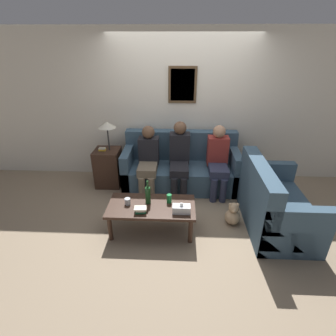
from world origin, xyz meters
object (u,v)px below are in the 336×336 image
at_px(wine_bottle, 148,195).
at_px(teddy_bear, 233,215).
at_px(person_middle, 179,156).
at_px(couch_side, 273,205).
at_px(coffee_table, 151,208).
at_px(drinking_glass, 128,201).
at_px(person_left, 148,158).
at_px(person_right, 218,159).
at_px(couch_main, 181,168).

bearing_deg(wine_bottle, teddy_bear, 6.25).
bearing_deg(person_middle, couch_side, -35.50).
bearing_deg(coffee_table, person_middle, 72.07).
height_order(drinking_glass, person_left, person_left).
bearing_deg(person_right, wine_bottle, -135.46).
height_order(drinking_glass, person_middle, person_middle).
xyz_separation_m(coffee_table, wine_bottle, (-0.05, 0.06, 0.18)).
height_order(coffee_table, teddy_bear, coffee_table).
bearing_deg(drinking_glass, teddy_bear, 6.85).
height_order(couch_side, wine_bottle, couch_side).
xyz_separation_m(couch_main, person_right, (0.61, -0.19, 0.29)).
xyz_separation_m(couch_main, person_middle, (-0.03, -0.16, 0.31)).
bearing_deg(wine_bottle, couch_side, 4.39).
xyz_separation_m(person_middle, teddy_bear, (0.78, -0.94, -0.48)).
height_order(couch_side, drinking_glass, couch_side).
relative_size(coffee_table, wine_bottle, 3.44).
xyz_separation_m(wine_bottle, person_right, (1.05, 1.04, 0.08)).
distance_m(couch_side, person_left, 2.07).
distance_m(couch_main, couch_side, 1.69).
relative_size(couch_main, person_middle, 1.66).
distance_m(couch_side, person_middle, 1.65).
relative_size(couch_side, person_right, 1.18).
bearing_deg(drinking_glass, couch_side, 5.08).
relative_size(couch_main, couch_side, 1.46).
xyz_separation_m(wine_bottle, person_left, (-0.11, 1.03, 0.07)).
relative_size(person_right, teddy_bear, 3.33).
bearing_deg(person_middle, person_right, -3.17).
bearing_deg(person_right, drinking_glass, -140.78).
bearing_deg(couch_main, drinking_glass, -119.11).
relative_size(couch_side, person_left, 1.21).
height_order(coffee_table, person_right, person_right).
relative_size(wine_bottle, teddy_bear, 0.99).
distance_m(drinking_glass, person_right, 1.72).
height_order(couch_main, coffee_table, couch_main).
height_order(person_left, person_right, person_right).
bearing_deg(person_middle, teddy_bear, -50.46).
height_order(coffee_table, person_left, person_left).
bearing_deg(person_right, coffee_table, -132.62).
bearing_deg(person_left, coffee_table, -81.66).
distance_m(person_middle, person_right, 0.64).
xyz_separation_m(drinking_glass, person_right, (1.33, 1.08, 0.17)).
height_order(person_left, teddy_bear, person_left).
distance_m(coffee_table, person_right, 1.51).
height_order(wine_bottle, drinking_glass, wine_bottle).
xyz_separation_m(couch_side, person_left, (-1.84, 0.90, 0.28)).
bearing_deg(coffee_table, drinking_glass, 178.06).
bearing_deg(person_left, person_right, 0.21).
xyz_separation_m(coffee_table, person_middle, (0.36, 1.13, 0.28)).
distance_m(couch_main, teddy_bear, 1.34).
relative_size(drinking_glass, person_middle, 0.08).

